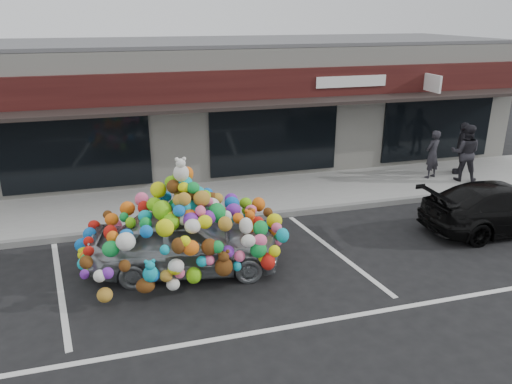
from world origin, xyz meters
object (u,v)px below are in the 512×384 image
object	(u,v)px
pedestrian_b	(465,153)
pedestrian_c	(462,148)
black_sedan	(502,207)
pedestrian_a	(433,154)
toy_car	(186,235)

from	to	relation	value
pedestrian_b	pedestrian_c	xyz separation A→B (m)	(0.39, 0.67, -0.04)
black_sedan	pedestrian_c	size ratio (longest dim) A/B	2.43
pedestrian_a	pedestrian_b	bearing A→B (deg)	128.10
pedestrian_c	pedestrian_a	bearing A→B (deg)	-44.98
black_sedan	pedestrian_a	bearing A→B (deg)	-6.72
pedestrian_a	toy_car	bearing A→B (deg)	3.57
toy_car	pedestrian_b	bearing A→B (deg)	-60.92
toy_car	pedestrian_c	world-z (taller)	toy_car
pedestrian_b	pedestrian_c	distance (m)	0.77
toy_car	pedestrian_c	distance (m)	10.44
toy_car	pedestrian_b	size ratio (longest dim) A/B	2.45
pedestrian_a	black_sedan	bearing A→B (deg)	62.07
pedestrian_a	pedestrian_c	distance (m)	1.22
toy_car	pedestrian_b	world-z (taller)	toy_car
toy_car	pedestrian_b	distance (m)	9.84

